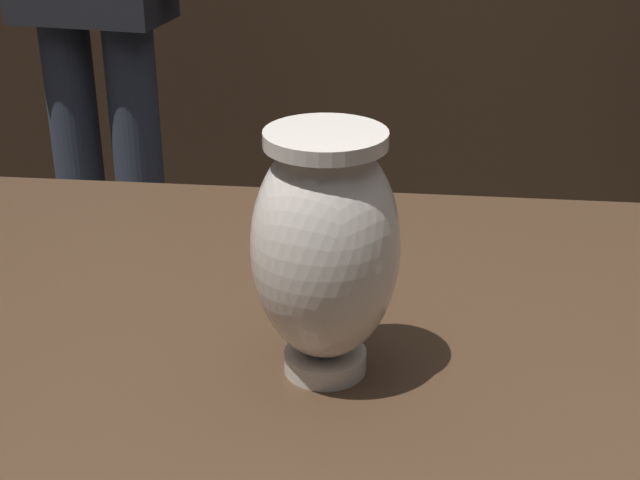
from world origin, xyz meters
The scene contains 2 objects.
back_display_shelf centered at (0.00, 2.20, 0.49)m, with size 2.60×0.40×0.99m.
vase_centerpiece centered at (0.02, -0.09, 0.92)m, with size 0.12×0.12×0.21m.
Camera 1 is at (0.09, -0.76, 1.23)m, focal length 51.87 mm.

